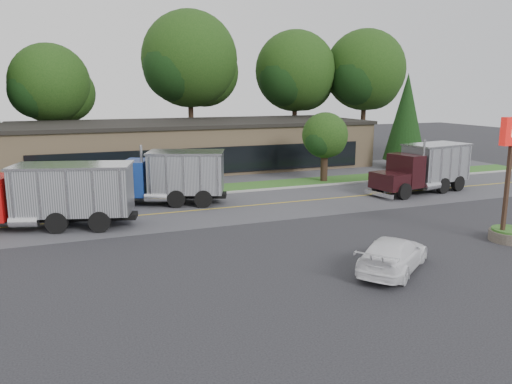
% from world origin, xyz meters
% --- Properties ---
extents(ground, '(140.00, 140.00, 0.00)m').
position_xyz_m(ground, '(0.00, 0.00, 0.00)').
color(ground, '#343439').
rests_on(ground, ground).
extents(road, '(60.00, 8.00, 0.02)m').
position_xyz_m(road, '(0.00, 9.00, 0.00)').
color(road, '#4F4F54').
rests_on(road, ground).
extents(center_line, '(60.00, 0.12, 0.01)m').
position_xyz_m(center_line, '(0.00, 9.00, 0.00)').
color(center_line, gold).
rests_on(center_line, ground).
extents(curb, '(60.00, 0.30, 0.12)m').
position_xyz_m(curb, '(0.00, 13.20, 0.00)').
color(curb, '#9E9E99').
rests_on(curb, ground).
extents(grass_verge, '(60.00, 3.40, 0.03)m').
position_xyz_m(grass_verge, '(0.00, 15.00, 0.00)').
color(grass_verge, '#2B591E').
rests_on(grass_verge, ground).
extents(far_parking, '(60.00, 7.00, 0.02)m').
position_xyz_m(far_parking, '(0.00, 20.00, 0.00)').
color(far_parking, '#4F4F54').
rests_on(far_parking, ground).
extents(strip_mall, '(32.00, 12.00, 4.00)m').
position_xyz_m(strip_mall, '(2.00, 26.00, 2.00)').
color(strip_mall, tan).
rests_on(strip_mall, ground).
extents(tree_far_b, '(8.14, 7.67, 11.62)m').
position_xyz_m(tree_far_b, '(-9.88, 34.10, 7.41)').
color(tree_far_b, '#382619').
rests_on(tree_far_b, ground).
extents(tree_far_c, '(10.84, 10.21, 15.47)m').
position_xyz_m(tree_far_c, '(4.17, 34.13, 9.87)').
color(tree_far_c, '#382619').
rests_on(tree_far_c, ground).
extents(tree_far_d, '(9.68, 9.11, 13.81)m').
position_xyz_m(tree_far_d, '(16.15, 33.12, 8.81)').
color(tree_far_d, '#382619').
rests_on(tree_far_d, ground).
extents(tree_far_e, '(9.84, 9.26, 14.04)m').
position_xyz_m(tree_far_e, '(24.15, 31.12, 8.96)').
color(tree_far_e, '#382619').
rests_on(tree_far_e, ground).
extents(evergreen_right, '(3.81, 3.81, 8.66)m').
position_xyz_m(evergreen_right, '(20.00, 18.00, 4.75)').
color(evergreen_right, '#382619').
rests_on(evergreen_right, ground).
extents(tree_verge, '(3.82, 3.60, 5.46)m').
position_xyz_m(tree_verge, '(10.06, 15.05, 3.47)').
color(tree_verge, '#382619').
rests_on(tree_verge, ground).
extents(dump_truck_red, '(10.39, 5.13, 3.36)m').
position_xyz_m(dump_truck_red, '(-10.29, 8.09, 1.81)').
color(dump_truck_red, black).
rests_on(dump_truck_red, ground).
extents(dump_truck_blue, '(8.30, 5.18, 3.36)m').
position_xyz_m(dump_truck_blue, '(-3.15, 11.42, 1.80)').
color(dump_truck_blue, black).
rests_on(dump_truck_blue, ground).
extents(dump_truck_maroon, '(8.04, 3.87, 3.36)m').
position_xyz_m(dump_truck_maroon, '(14.59, 8.63, 1.80)').
color(dump_truck_maroon, black).
rests_on(dump_truck_maroon, ground).
extents(rally_car, '(4.92, 4.39, 1.37)m').
position_xyz_m(rally_car, '(2.74, -3.79, 0.69)').
color(rally_car, white).
rests_on(rally_car, ground).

